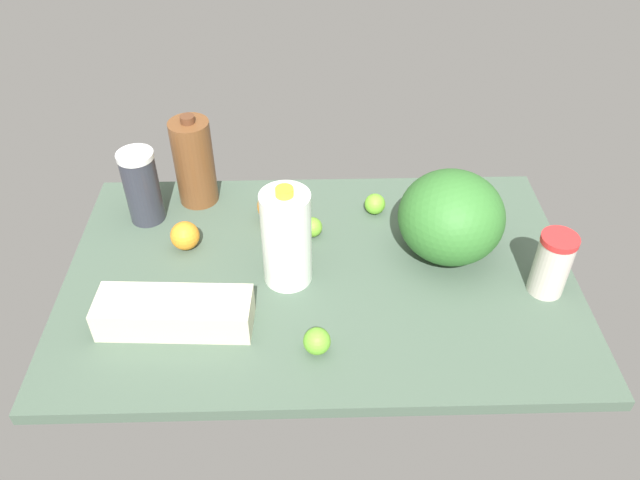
{
  "coord_description": "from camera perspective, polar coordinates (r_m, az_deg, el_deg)",
  "views": [
    {
      "loc": [
        2.77,
        107.07,
        105.24
      ],
      "look_at": [
        0.0,
        0.0,
        13.0
      ],
      "focal_mm": 35.0,
      "sensor_mm": 36.0,
      "label": 1
    }
  ],
  "objects": [
    {
      "name": "countertop",
      "position": [
        1.49,
        0.0,
        -3.35
      ],
      "size": [
        120.0,
        76.0,
        3.0
      ],
      "primitive_type": "cube",
      "color": "#445848",
      "rests_on": "ground"
    },
    {
      "name": "milk_jug",
      "position": [
        1.39,
        -3.08,
        0.19
      ],
      "size": [
        11.2,
        11.2,
        25.64
      ],
      "color": "white",
      "rests_on": "countertop"
    },
    {
      "name": "watermelon",
      "position": [
        1.5,
        11.89,
        2.07
      ],
      "size": [
        24.98,
        24.98,
        21.7
      ],
      "primitive_type": "ellipsoid",
      "color": "#32712C",
      "rests_on": "countertop"
    },
    {
      "name": "shaker_bottle",
      "position": [
        1.64,
        -15.98,
        4.72
      ],
      "size": [
        9.12,
        9.12,
        19.93
      ],
      "color": "#2F313C",
      "rests_on": "countertop"
    },
    {
      "name": "tumbler_cup",
      "position": [
        1.48,
        20.46,
        -2.07
      ],
      "size": [
        8.25,
        8.25,
        15.74
      ],
      "color": "beige",
      "rests_on": "countertop"
    },
    {
      "name": "egg_carton",
      "position": [
        1.37,
        -13.14,
        -6.49
      ],
      "size": [
        33.54,
        12.37,
        7.55
      ],
      "primitive_type": "cube",
      "rotation": [
        0.0,
        0.0,
        -0.05
      ],
      "color": "beige",
      "rests_on": "countertop"
    },
    {
      "name": "chocolate_milk_jug",
      "position": [
        1.67,
        -11.44,
        7.01
      ],
      "size": [
        10.36,
        10.36,
        25.4
      ],
      "color": "brown",
      "rests_on": "countertop"
    },
    {
      "name": "lime_beside_bowl",
      "position": [
        1.57,
        -0.7,
        1.19
      ],
      "size": [
        5.02,
        5.02,
        5.02
      ],
      "primitive_type": "sphere",
      "color": "#6CAD2E",
      "rests_on": "countertop"
    },
    {
      "name": "orange_near_front",
      "position": [
        1.56,
        -12.24,
        0.39
      ],
      "size": [
        7.14,
        7.14,
        7.14
      ],
      "primitive_type": "sphere",
      "color": "orange",
      "rests_on": "countertop"
    },
    {
      "name": "lime_far_back",
      "position": [
        1.3,
        -0.28,
        -9.23
      ],
      "size": [
        5.76,
        5.76,
        5.76
      ],
      "primitive_type": "sphere",
      "color": "#65B02F",
      "rests_on": "countertop"
    },
    {
      "name": "orange_loose",
      "position": [
        1.61,
        -4.22,
        3.09
      ],
      "size": [
        8.69,
        8.69,
        8.69
      ],
      "primitive_type": "sphere",
      "color": "orange",
      "rests_on": "countertop"
    },
    {
      "name": "lime_by_jug",
      "position": [
        1.64,
        5.04,
        3.3
      ],
      "size": [
        5.48,
        5.48,
        5.48
      ],
      "primitive_type": "sphere",
      "color": "#6DBB2E",
      "rests_on": "countertop"
    }
  ]
}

